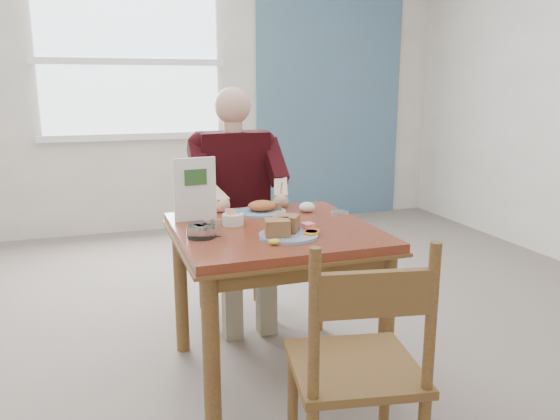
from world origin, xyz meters
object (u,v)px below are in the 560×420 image
object	(u,v)px
table	(274,250)
chair_near	(358,371)
near_plate	(286,230)
far_plate	(263,208)
diner	(236,188)
chair_far	(234,238)

from	to	relation	value
table	chair_near	bearing A→B (deg)	-89.76
near_plate	far_plate	distance (m)	0.46
table	chair_near	world-z (taller)	chair_near
far_plate	diner	bearing A→B (deg)	94.28
diner	far_plate	distance (m)	0.43
chair_far	table	bearing A→B (deg)	-90.00
far_plate	chair_far	bearing A→B (deg)	93.54
diner	far_plate	xyz separation A→B (m)	(0.03, -0.42, -0.04)
chair_far	far_plate	world-z (taller)	chair_far
diner	near_plate	world-z (taller)	diner
table	chair_near	size ratio (longest dim) A/B	0.97
diner	far_plate	bearing A→B (deg)	-85.72
table	near_plate	bearing A→B (deg)	-90.51
table	far_plate	xyz separation A→B (m)	(0.03, 0.28, 0.14)
near_plate	chair_far	bearing A→B (deg)	89.91
table	near_plate	size ratio (longest dim) A/B	2.76
diner	chair_near	bearing A→B (deg)	-89.87
chair_near	far_plate	world-z (taller)	chair_near
chair_far	near_plate	xyz separation A→B (m)	(-0.00, -0.97, 0.30)
chair_near	diner	size ratio (longest dim) A/B	0.69
table	chair_far	size ratio (longest dim) A/B	0.97
chair_far	near_plate	bearing A→B (deg)	-90.09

